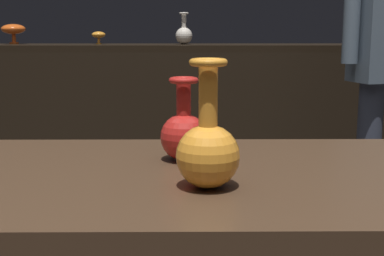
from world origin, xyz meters
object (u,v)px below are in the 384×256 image
(shelf_vase_far_right, at_px, (356,28))
(shelf_vase_far_left, at_px, (13,30))
(vase_tall_behind, at_px, (184,132))
(shelf_vase_center, at_px, (184,34))
(vase_centerpiece, at_px, (208,148))
(shelf_vase_left, at_px, (99,35))

(shelf_vase_far_right, distance_m, shelf_vase_far_left, 2.08)
(vase_tall_behind, distance_m, shelf_vase_center, 2.12)
(shelf_vase_far_left, bearing_deg, shelf_vase_center, -3.35)
(vase_tall_behind, distance_m, shelf_vase_far_right, 2.37)
(shelf_vase_far_right, height_order, shelf_vase_far_left, shelf_vase_far_right)
(vase_centerpiece, height_order, vase_tall_behind, vase_centerpiece)
(shelf_vase_center, bearing_deg, vase_centerpiece, -88.61)
(shelf_vase_far_right, relative_size, shelf_vase_far_left, 1.20)
(vase_centerpiece, xyz_separation_m, shelf_vase_far_left, (-1.10, 2.37, 0.20))
(shelf_vase_far_right, bearing_deg, shelf_vase_center, -178.90)
(vase_centerpiece, height_order, shelf_vase_left, shelf_vase_left)
(vase_centerpiece, bearing_deg, shelf_vase_left, 103.72)
(vase_tall_behind, height_order, shelf_vase_left, shelf_vase_left)
(vase_tall_behind, bearing_deg, shelf_vase_far_left, 115.86)
(vase_tall_behind, relative_size, shelf_vase_center, 0.96)
(shelf_vase_far_left, bearing_deg, vase_tall_behind, -64.14)
(shelf_vase_far_right, distance_m, shelf_vase_center, 1.04)
(shelf_vase_center, distance_m, shelf_vase_left, 0.52)
(vase_tall_behind, bearing_deg, shelf_vase_center, 90.31)
(shelf_vase_far_left, bearing_deg, vase_centerpiece, -65.22)
(shelf_vase_far_left, bearing_deg, shelf_vase_far_right, -1.13)
(shelf_vase_far_right, xyz_separation_m, shelf_vase_left, (-1.56, 0.03, -0.04))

